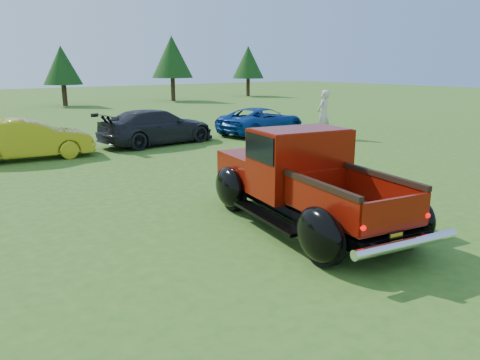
{
  "coord_description": "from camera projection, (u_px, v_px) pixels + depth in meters",
  "views": [
    {
      "loc": [
        -5.25,
        -6.16,
        3.02
      ],
      "look_at": [
        -0.35,
        0.2,
        1.04
      ],
      "focal_mm": 35.0,
      "sensor_mm": 36.0,
      "label": 1
    }
  ],
  "objects": [
    {
      "name": "tree_far_east",
      "position": [
        248.0,
        62.0,
        45.46
      ],
      "size": [
        3.07,
        3.07,
        4.8
      ],
      "color": "#332114",
      "rests_on": "ground"
    },
    {
      "name": "show_car_grey",
      "position": [
        157.0,
        127.0,
        18.19
      ],
      "size": [
        4.79,
        2.26,
        1.35
      ],
      "primitive_type": "imported",
      "rotation": [
        0.0,
        0.0,
        1.65
      ],
      "color": "black",
      "rests_on": "ground"
    },
    {
      "name": "show_car_yellow",
      "position": [
        28.0,
        139.0,
        15.23
      ],
      "size": [
        4.16,
        1.95,
        1.32
      ],
      "primitive_type": "imported",
      "rotation": [
        0.0,
        0.0,
        1.43
      ],
      "color": "#B09E17",
      "rests_on": "ground"
    },
    {
      "name": "tree_east",
      "position": [
        172.0,
        57.0,
        39.26
      ],
      "size": [
        3.46,
        3.46,
        5.4
      ],
      "color": "#332114",
      "rests_on": "ground"
    },
    {
      "name": "show_car_blue",
      "position": [
        262.0,
        121.0,
        20.8
      ],
      "size": [
        4.52,
        2.57,
        1.19
      ],
      "primitive_type": "imported",
      "rotation": [
        0.0,
        0.0,
        1.72
      ],
      "color": "navy",
      "rests_on": "ground"
    },
    {
      "name": "tree_mid_right",
      "position": [
        62.0,
        65.0,
        34.48
      ],
      "size": [
        2.82,
        2.82,
        4.4
      ],
      "color": "#332114",
      "rests_on": "ground"
    },
    {
      "name": "spectator",
      "position": [
        323.0,
        114.0,
        19.69
      ],
      "size": [
        0.83,
        0.66,
        2.0
      ],
      "primitive_type": "imported",
      "rotation": [
        0.0,
        0.0,
        3.42
      ],
      "color": "beige",
      "rests_on": "ground"
    },
    {
      "name": "ground",
      "position": [
        262.0,
        234.0,
        8.57
      ],
      "size": [
        120.0,
        120.0,
        0.0
      ],
      "primitive_type": "plane",
      "color": "#325C1A",
      "rests_on": "ground"
    },
    {
      "name": "pickup_truck",
      "position": [
        299.0,
        178.0,
        9.14
      ],
      "size": [
        3.1,
        5.22,
        1.84
      ],
      "rotation": [
        0.0,
        0.0,
        -0.19
      ],
      "color": "black",
      "rests_on": "ground"
    }
  ]
}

